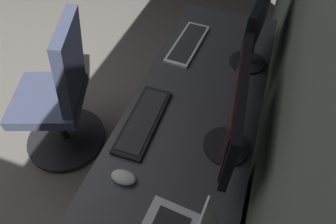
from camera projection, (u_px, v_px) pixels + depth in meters
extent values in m
cube|color=slate|center=(327.00, 17.00, 0.87)|extent=(4.76, 0.10, 2.60)
cube|color=#38383D|center=(179.00, 149.00, 1.25)|extent=(2.32, 0.62, 0.03)
cylinder|color=silver|center=(190.00, 54.00, 2.25)|extent=(0.05, 0.05, 0.70)
cylinder|color=silver|center=(254.00, 68.00, 2.15)|extent=(0.05, 0.05, 0.70)
cube|color=#38383D|center=(174.00, 211.00, 1.45)|extent=(0.40, 0.50, 0.69)
cube|color=silver|center=(129.00, 195.00, 1.50)|extent=(0.37, 0.01, 0.61)
cylinder|color=black|center=(247.00, 62.00, 1.60)|extent=(0.20, 0.20, 0.01)
cylinder|color=black|center=(249.00, 54.00, 1.56)|extent=(0.04, 0.04, 0.10)
cube|color=black|center=(259.00, 19.00, 1.39)|extent=(0.57, 0.08, 0.33)
cube|color=navy|center=(255.00, 19.00, 1.40)|extent=(0.52, 0.05, 0.29)
cylinder|color=black|center=(226.00, 146.00, 1.24)|extent=(0.20, 0.20, 0.01)
cylinder|color=black|center=(228.00, 139.00, 1.20)|extent=(0.04, 0.04, 0.10)
cube|color=black|center=(237.00, 108.00, 1.05)|extent=(0.54, 0.07, 0.29)
cube|color=#330F14|center=(232.00, 107.00, 1.05)|extent=(0.49, 0.05, 0.26)
cube|color=black|center=(143.00, 121.00, 1.33)|extent=(0.42, 0.14, 0.02)
cube|color=#2D2D30|center=(143.00, 119.00, 1.32)|extent=(0.38, 0.12, 0.00)
cube|color=silver|center=(188.00, 44.00, 1.71)|extent=(0.43, 0.17, 0.02)
cube|color=#2D2D30|center=(188.00, 42.00, 1.70)|extent=(0.38, 0.14, 0.00)
ellipsoid|color=silver|center=(123.00, 177.00, 1.13)|extent=(0.06, 0.10, 0.03)
cube|color=#383D56|center=(49.00, 99.00, 1.79)|extent=(0.56, 0.54, 0.07)
cube|color=#383D56|center=(70.00, 64.00, 1.58)|extent=(0.42, 0.26, 0.50)
cylinder|color=black|center=(59.00, 121.00, 1.96)|extent=(0.05, 0.05, 0.37)
cylinder|color=black|center=(67.00, 138.00, 2.11)|extent=(0.56, 0.56, 0.03)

